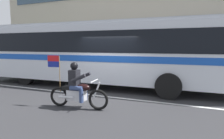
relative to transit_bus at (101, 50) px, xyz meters
name	(u,v)px	position (x,y,z in m)	size (l,w,h in m)	color
ground_plane	(109,93)	(0.94, -1.19, -1.88)	(60.00, 60.00, 0.00)	#2B2B2D
sidewalk_curb	(138,75)	(0.94, 3.91, -1.81)	(28.00, 3.80, 0.15)	#A39E93
lane_center_stripe	(103,96)	(0.94, -1.79, -1.88)	(26.60, 0.14, 0.01)	silver
office_building_facade	(147,10)	(0.94, 6.19, 2.98)	(28.00, 0.89, 9.70)	#B2A893
transit_bus	(101,50)	(0.00, 0.00, 0.00)	(12.86, 3.04, 3.22)	silver
motorcycle_with_rider	(77,89)	(0.79, -3.49, -1.22)	(2.19, 0.66, 1.78)	black
fire_hydrant	(175,73)	(3.48, 2.74, -1.37)	(0.22, 0.30, 0.75)	gold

